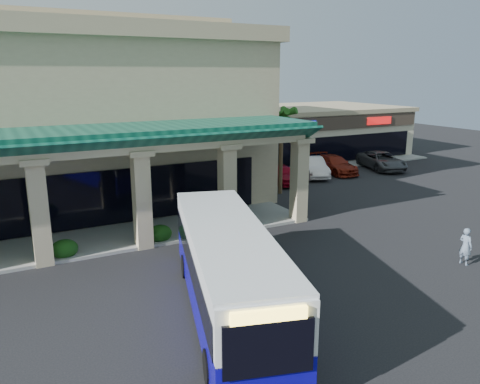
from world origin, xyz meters
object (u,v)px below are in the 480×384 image
car_silver (282,174)px  car_gray (382,161)px  car_white (313,167)px  transit_bus (227,272)px  pedestrian (466,246)px  car_red (334,164)px

car_silver → car_gray: (10.72, 0.56, 0.04)m
car_white → car_gray: bearing=17.5°
transit_bus → pedestrian: size_ratio=6.67×
car_white → car_red: car_white is taller
car_red → car_gray: 4.80m
transit_bus → car_silver: size_ratio=2.62×
pedestrian → car_red: pedestrian is taller
transit_bus → car_red: transit_bus is taller
car_red → car_white: bearing=-170.6°
car_silver → car_red: car_red is taller
car_white → car_gray: size_ratio=0.87×
pedestrian → car_red: 19.64m
transit_bus → car_gray: (23.29, 16.54, -0.79)m
transit_bus → car_silver: 20.35m
car_red → pedestrian: bearing=-109.1°
car_silver → car_red: (5.96, 1.23, 0.01)m
car_gray → car_red: bearing=-172.5°
car_white → car_silver: bearing=-144.3°
transit_bus → car_white: 23.40m
car_silver → car_gray: 10.73m
car_red → car_silver: bearing=-165.3°
car_silver → car_red: bearing=21.8°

